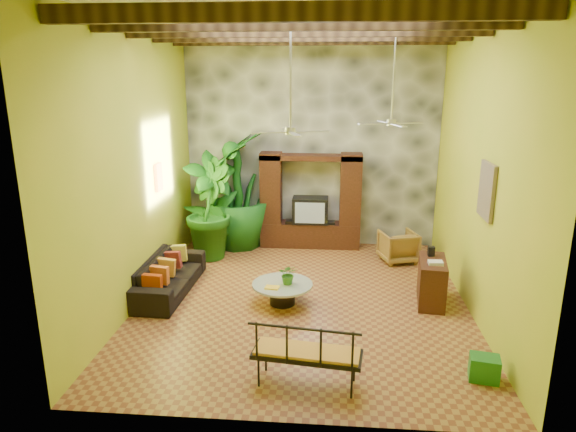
# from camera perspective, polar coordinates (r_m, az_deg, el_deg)

# --- Properties ---
(ground) EXTENTS (7.00, 7.00, 0.00)m
(ground) POSITION_cam_1_polar(r_m,az_deg,el_deg) (9.74, 1.64, -9.34)
(ground) COLOR brown
(ground) RESTS_ON ground
(ceiling) EXTENTS (6.00, 7.00, 0.02)m
(ceiling) POSITION_cam_1_polar(r_m,az_deg,el_deg) (8.88, 1.91, 21.36)
(ceiling) COLOR silver
(ceiling) RESTS_ON back_wall
(back_wall) EXTENTS (6.00, 0.02, 5.00)m
(back_wall) POSITION_cam_1_polar(r_m,az_deg,el_deg) (12.43, 2.65, 8.17)
(back_wall) COLOR #A5BA2A
(back_wall) RESTS_ON ground
(left_wall) EXTENTS (0.02, 7.00, 5.00)m
(left_wall) POSITION_cam_1_polar(r_m,az_deg,el_deg) (9.61, -16.47, 5.33)
(left_wall) COLOR #A5BA2A
(left_wall) RESTS_ON ground
(right_wall) EXTENTS (0.02, 7.00, 5.00)m
(right_wall) POSITION_cam_1_polar(r_m,az_deg,el_deg) (9.32, 20.58, 4.66)
(right_wall) COLOR #A5BA2A
(right_wall) RESTS_ON ground
(stone_accent_wall) EXTENTS (5.98, 0.10, 4.98)m
(stone_accent_wall) POSITION_cam_1_polar(r_m,az_deg,el_deg) (12.37, 2.64, 8.13)
(stone_accent_wall) COLOR #3D4045
(stone_accent_wall) RESTS_ON ground
(ceiling_beams) EXTENTS (5.95, 5.36, 0.22)m
(ceiling_beams) POSITION_cam_1_polar(r_m,az_deg,el_deg) (8.86, 1.89, 19.94)
(ceiling_beams) COLOR #3A2712
(ceiling_beams) RESTS_ON ceiling
(entertainment_center) EXTENTS (2.40, 0.55, 2.30)m
(entertainment_center) POSITION_cam_1_polar(r_m,az_deg,el_deg) (12.37, 2.50, 0.89)
(entertainment_center) COLOR black
(entertainment_center) RESTS_ON ground
(ceiling_fan_front) EXTENTS (1.28, 1.28, 1.86)m
(ceiling_fan_front) POSITION_cam_1_polar(r_m,az_deg,el_deg) (8.48, 0.29, 10.82)
(ceiling_fan_front) COLOR #B4B3B8
(ceiling_fan_front) RESTS_ON ceiling
(ceiling_fan_back) EXTENTS (1.28, 1.28, 1.86)m
(ceiling_fan_back) POSITION_cam_1_polar(r_m,az_deg,el_deg) (10.11, 11.47, 11.30)
(ceiling_fan_back) COLOR #B4B3B8
(ceiling_fan_back) RESTS_ON ceiling
(wall_art_mask) EXTENTS (0.06, 0.32, 0.55)m
(wall_art_mask) POSITION_cam_1_polar(r_m,az_deg,el_deg) (10.60, -14.19, 4.20)
(wall_art_mask) COLOR #F1A31C
(wall_art_mask) RESTS_ON left_wall
(wall_art_painting) EXTENTS (0.06, 0.70, 0.90)m
(wall_art_painting) POSITION_cam_1_polar(r_m,az_deg,el_deg) (8.78, 21.22, 2.64)
(wall_art_painting) COLOR #235182
(wall_art_painting) RESTS_ON right_wall
(sofa) EXTENTS (0.98, 2.34, 0.67)m
(sofa) POSITION_cam_1_polar(r_m,az_deg,el_deg) (10.26, -13.32, -6.40)
(sofa) COLOR black
(sofa) RESTS_ON ground
(wicker_armchair) EXTENTS (0.93, 0.95, 0.70)m
(wicker_armchair) POSITION_cam_1_polar(r_m,az_deg,el_deg) (11.81, 12.13, -3.32)
(wicker_armchair) COLOR brown
(wicker_armchair) RESTS_ON ground
(tall_plant_a) EXTENTS (1.52, 1.39, 2.38)m
(tall_plant_a) POSITION_cam_1_polar(r_m,az_deg,el_deg) (12.02, -8.37, 1.41)
(tall_plant_a) COLOR #195E18
(tall_plant_a) RESTS_ON ground
(tall_plant_b) EXTENTS (1.34, 1.49, 2.26)m
(tall_plant_b) POSITION_cam_1_polar(r_m,az_deg,el_deg) (11.78, -8.90, 0.77)
(tall_plant_b) COLOR #1C5B18
(tall_plant_b) RESTS_ON ground
(tall_plant_c) EXTENTS (1.66, 1.66, 2.78)m
(tall_plant_c) POSITION_cam_1_polar(r_m,az_deg,el_deg) (12.38, -5.66, 2.86)
(tall_plant_c) COLOR #175819
(tall_plant_c) RESTS_ON ground
(coffee_table) EXTENTS (1.11, 1.11, 0.40)m
(coffee_table) POSITION_cam_1_polar(r_m,az_deg,el_deg) (9.51, -0.63, -8.30)
(coffee_table) COLOR black
(coffee_table) RESTS_ON ground
(centerpiece_plant) EXTENTS (0.37, 0.32, 0.38)m
(centerpiece_plant) POSITION_cam_1_polar(r_m,az_deg,el_deg) (9.36, 0.05, -6.48)
(centerpiece_plant) COLOR #2C651A
(centerpiece_plant) RESTS_ON coffee_table
(yellow_tray) EXTENTS (0.26, 0.20, 0.03)m
(yellow_tray) POSITION_cam_1_polar(r_m,az_deg,el_deg) (9.25, -1.79, -7.94)
(yellow_tray) COLOR gold
(yellow_tray) RESTS_ON coffee_table
(iron_bench) EXTENTS (1.53, 0.72, 0.57)m
(iron_bench) POSITION_cam_1_polar(r_m,az_deg,el_deg) (7.06, 2.11, -14.80)
(iron_bench) COLOR black
(iron_bench) RESTS_ON ground
(side_console) EXTENTS (0.59, 1.08, 0.83)m
(side_console) POSITION_cam_1_polar(r_m,az_deg,el_deg) (9.86, 15.67, -7.03)
(side_console) COLOR #3D2713
(side_console) RESTS_ON ground
(green_bin) EXTENTS (0.45, 0.37, 0.35)m
(green_bin) POSITION_cam_1_polar(r_m,az_deg,el_deg) (7.88, 20.97, -15.51)
(green_bin) COLOR #1F742C
(green_bin) RESTS_ON ground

